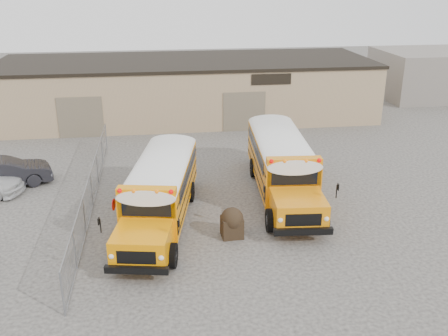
{
  "coord_description": "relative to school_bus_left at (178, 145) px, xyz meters",
  "views": [
    {
      "loc": [
        -2.45,
        -20.97,
        11.14
      ],
      "look_at": [
        0.87,
        3.34,
        1.6
      ],
      "focal_mm": 40.0,
      "sensor_mm": 36.0,
      "label": 1
    }
  ],
  "objects": [
    {
      "name": "distant_building_right",
      "position": [
        25.36,
        16.86,
        0.47
      ],
      "size": [
        10.0,
        8.0,
        4.4
      ],
      "primitive_type": "cube",
      "color": "gray",
      "rests_on": "ground"
    },
    {
      "name": "school_bus_right",
      "position": [
        5.9,
        2.87,
        0.1
      ],
      "size": [
        3.51,
        10.99,
        3.17
      ],
      "color": "orange",
      "rests_on": "ground"
    },
    {
      "name": "tarp_bundle",
      "position": [
        1.98,
        -8.3,
        -1.01
      ],
      "size": [
        1.04,
        1.04,
        1.42
      ],
      "color": "black",
      "rests_on": "ground"
    },
    {
      "name": "school_bus_left",
      "position": [
        0.0,
        0.0,
        0.0
      ],
      "size": [
        4.34,
        10.52,
        3.0
      ],
      "color": "orange",
      "rests_on": "ground"
    },
    {
      "name": "warehouse",
      "position": [
        1.35,
        12.85,
        0.64
      ],
      "size": [
        30.2,
        10.2,
        4.67
      ],
      "color": "tan",
      "rests_on": "ground"
    },
    {
      "name": "car_dark",
      "position": [
        -9.76,
        -0.91,
        -0.9
      ],
      "size": [
        5.33,
        3.21,
        1.66
      ],
      "primitive_type": "imported",
      "rotation": [
        0.0,
        0.0,
        1.88
      ],
      "color": "black",
      "rests_on": "ground"
    },
    {
      "name": "chainlink_fence",
      "position": [
        -4.64,
        -4.14,
        -0.83
      ],
      "size": [
        0.07,
        18.07,
        1.81
      ],
      "color": "gray",
      "rests_on": "ground"
    },
    {
      "name": "ground",
      "position": [
        1.36,
        -7.14,
        -1.73
      ],
      "size": [
        120.0,
        120.0,
        0.0
      ],
      "primitive_type": "plane",
      "color": "#353331",
      "rests_on": "ground"
    }
  ]
}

